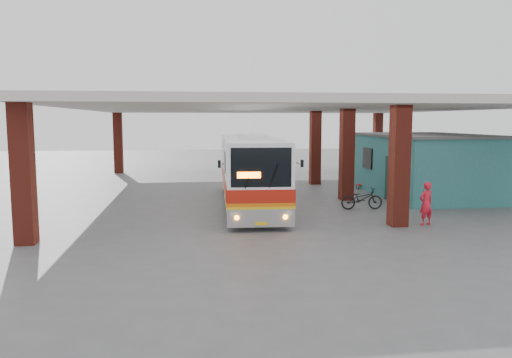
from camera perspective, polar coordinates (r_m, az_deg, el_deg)
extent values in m
plane|color=#515154|center=(20.79, 4.87, -3.85)|extent=(90.00, 90.00, 0.00)
cube|color=maroon|center=(18.59, 16.05, 1.42)|extent=(0.60, 0.60, 4.35)
cube|color=maroon|center=(24.18, 10.33, 2.75)|extent=(0.60, 0.60, 4.35)
cube|color=maroon|center=(29.94, 6.78, 3.56)|extent=(0.60, 0.60, 4.35)
cube|color=maroon|center=(16.79, -25.07, 0.50)|extent=(0.60, 0.60, 4.35)
cube|color=maroon|center=(37.32, -15.48, 3.99)|extent=(0.60, 0.60, 4.35)
cube|color=maroon|center=(39.71, 13.72, 4.20)|extent=(0.60, 0.60, 4.35)
cube|color=beige|center=(26.91, 2.98, 8.20)|extent=(21.00, 23.00, 0.30)
cube|color=#2D6E71|center=(26.87, 18.80, 1.45)|extent=(5.00, 8.00, 3.00)
cube|color=#525252|center=(26.78, 18.93, 4.75)|extent=(5.20, 8.20, 0.12)
cube|color=#12342D|center=(24.51, 15.04, 0.04)|extent=(0.08, 0.95, 2.10)
cube|color=black|center=(27.22, 12.66, 2.34)|extent=(0.08, 1.20, 1.00)
cube|color=black|center=(27.21, 12.60, 2.34)|extent=(0.04, 1.30, 1.10)
cube|color=white|center=(22.28, -0.71, 1.44)|extent=(2.89, 11.18, 2.58)
cube|color=white|center=(21.28, -0.54, 4.92)|extent=(1.25, 2.82, 0.23)
cube|color=gray|center=(17.16, 0.54, -4.37)|extent=(2.34, 0.49, 0.65)
cube|color=#AE180C|center=(22.34, -0.71, 0.14)|extent=(2.93, 11.18, 0.46)
cube|color=orange|center=(22.37, -0.70, -0.60)|extent=(2.93, 11.18, 0.12)
cube|color=yellow|center=(22.39, -0.70, -0.87)|extent=(2.93, 11.18, 0.09)
cube|color=black|center=(16.78, 0.59, 1.33)|extent=(2.06, 0.21, 1.34)
cube|color=black|center=(22.93, -3.74, 2.73)|extent=(0.49, 8.29, 0.83)
cube|color=black|center=(23.09, 2.05, 2.77)|extent=(0.49, 8.29, 0.83)
cube|color=#FF5905|center=(16.72, -0.81, 0.45)|extent=(0.79, 0.09, 0.20)
sphere|color=orange|center=(16.91, -2.21, -4.45)|extent=(0.17, 0.17, 0.17)
sphere|color=orange|center=(17.06, 3.39, -4.36)|extent=(0.17, 0.17, 0.17)
cube|color=yellow|center=(16.99, 0.60, -5.12)|extent=(0.42, 0.05, 0.11)
cylinder|color=black|center=(18.57, -2.88, -3.67)|extent=(0.34, 0.94, 0.92)
cylinder|color=black|center=(18.73, 3.10, -3.58)|extent=(0.34, 0.94, 0.92)
cylinder|color=black|center=(25.59, -3.38, -0.79)|extent=(0.34, 0.94, 0.92)
cylinder|color=black|center=(25.71, 0.96, -0.75)|extent=(0.34, 0.94, 0.92)
cylinder|color=black|center=(26.78, -3.44, -0.46)|extent=(0.34, 0.94, 0.92)
cylinder|color=black|center=(26.89, 0.71, -0.41)|extent=(0.34, 0.94, 0.92)
imported|color=black|center=(21.86, 11.99, -2.20)|extent=(1.82, 0.72, 0.94)
imported|color=red|center=(19.22, 18.86, -2.67)|extent=(0.66, 0.53, 1.58)
cube|color=red|center=(28.38, 11.86, -0.64)|extent=(0.45, 0.45, 0.06)
cube|color=red|center=(28.42, 12.22, -0.08)|extent=(0.07, 0.43, 0.61)
cylinder|color=black|center=(28.18, 11.66, -0.96)|extent=(0.03, 0.03, 0.20)
cylinder|color=black|center=(28.31, 12.31, -0.94)|extent=(0.03, 0.03, 0.20)
cylinder|color=black|center=(28.50, 11.40, -0.87)|extent=(0.03, 0.03, 0.20)
cylinder|color=black|center=(28.63, 12.05, -0.85)|extent=(0.03, 0.03, 0.20)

